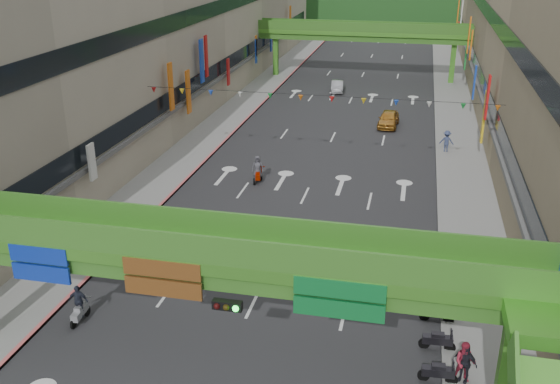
{
  "coord_description": "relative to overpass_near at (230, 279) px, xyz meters",
  "views": [
    {
      "loc": [
        7.01,
        -13.54,
        16.8
      ],
      "look_at": [
        0.0,
        18.0,
        3.5
      ],
      "focal_mm": 40.0,
      "sensor_mm": 36.0,
      "label": 1
    }
  ],
  "objects": [
    {
      "name": "overpass_near",
      "position": [
        0.0,
        0.0,
        0.0
      ],
      "size": [
        28.0,
        12.27,
        7.1
      ],
      "color": "#4C9E2D",
      "rests_on": "ground"
    },
    {
      "name": "scooter_rider_mid",
      "position": [
        2.92,
        8.08,
        -4.26
      ],
      "size": [
        0.82,
        1.59,
        1.85
      ],
      "color": "black",
      "rests_on": "ground"
    },
    {
      "name": "building_row_left",
      "position": [
        -19.86,
        44.62,
        4.25
      ],
      "size": [
        12.8,
        95.0,
        19.0
      ],
      "color": "#9E937F",
      "rests_on": "ground"
    },
    {
      "name": "curb_right",
      "position": [
        8.17,
        44.62,
        -5.12
      ],
      "size": [
        0.2,
        140.0,
        0.18
      ],
      "primitive_type": "cube",
      "color": "gray",
      "rests_on": "ground"
    },
    {
      "name": "scooter_rider_left",
      "position": [
        -8.43,
        3.22,
        -4.24
      ],
      "size": [
        0.97,
        1.6,
        1.95
      ],
      "color": "gray",
      "rests_on": "ground"
    },
    {
      "name": "parked_scooter_row",
      "position": [
        7.87,
        4.62,
        -4.68
      ],
      "size": [
        1.6,
        9.35,
        1.08
      ],
      "color": "black",
      "rests_on": "ground"
    },
    {
      "name": "pedestrian_red",
      "position": [
        8.87,
        2.62,
        -4.32
      ],
      "size": [
        0.94,
        0.78,
        1.77
      ],
      "primitive_type": "imported",
      "rotation": [
        0.0,
        0.0,
        -0.13
      ],
      "color": "#A22238",
      "rests_on": "ground"
    },
    {
      "name": "bunting_string",
      "position": [
        -0.93,
        24.62,
        0.75
      ],
      "size": [
        26.0,
        0.36,
        0.47
      ],
      "color": "black",
      "rests_on": "ground"
    },
    {
      "name": "car_yellow",
      "position": [
        3.71,
        39.12,
        -4.46
      ],
      "size": [
        1.99,
        4.47,
        1.49
      ],
      "primitive_type": "imported",
      "rotation": [
        0.0,
        0.0,
        -0.05
      ],
      "color": "#B97B26",
      "rests_on": "ground"
    },
    {
      "name": "pedestrian_blue",
      "position": [
        8.87,
        32.26,
        -4.3
      ],
      "size": [
        0.89,
        0.62,
        1.8
      ],
      "primitive_type": "imported",
      "rotation": [
        0.0,
        0.0,
        3.04
      ],
      "color": "navy",
      "rests_on": "ground"
    },
    {
      "name": "hill_left",
      "position": [
        -15.93,
        154.62,
        -5.21
      ],
      "size": [
        168.0,
        140.0,
        112.0
      ],
      "primitive_type": "ellipsoid",
      "color": "#1C4419",
      "rests_on": "ground"
    },
    {
      "name": "building_row_right",
      "position": [
        18.0,
        44.62,
        4.25
      ],
      "size": [
        12.8,
        95.0,
        19.0
      ],
      "color": "gray",
      "rests_on": "ground"
    },
    {
      "name": "sidewalk_left",
      "position": [
        -11.93,
        44.62,
        -5.13
      ],
      "size": [
        4.0,
        140.0,
        0.15
      ],
      "primitive_type": "cube",
      "color": "gray",
      "rests_on": "ground"
    },
    {
      "name": "overpass_far",
      "position": [
        -0.93,
        59.62,
        0.2
      ],
      "size": [
        28.0,
        2.2,
        7.1
      ],
      "color": "#4C9E2D",
      "rests_on": "ground"
    },
    {
      "name": "road_slab",
      "position": [
        -0.93,
        44.62,
        -5.2
      ],
      "size": [
        18.0,
        140.0,
        0.02
      ],
      "primitive_type": "cube",
      "color": "#28282B",
      "rests_on": "ground"
    },
    {
      "name": "pedestrian_dark",
      "position": [
        8.87,
        2.62,
        -4.35
      ],
      "size": [
        1.08,
        0.78,
        1.71
      ],
      "primitive_type": "imported",
      "rotation": [
        0.0,
        0.0,
        -0.4
      ],
      "color": "black",
      "rests_on": "ground"
    },
    {
      "name": "sidewalk_right",
      "position": [
        10.07,
        44.62,
        -5.13
      ],
      "size": [
        4.0,
        140.0,
        0.15
      ],
      "primitive_type": "cube",
      "color": "gray",
      "rests_on": "ground"
    },
    {
      "name": "car_silver",
      "position": [
        -2.94,
        52.22,
        -4.57
      ],
      "size": [
        1.79,
        4.01,
        1.28
      ],
      "primitive_type": "imported",
      "rotation": [
        0.0,
        0.0,
        0.11
      ],
      "color": "#A0A0A6",
      "rests_on": "ground"
    },
    {
      "name": "scooter_rider_far",
      "position": [
        -4.79,
        22.4,
        -4.17
      ],
      "size": [
        0.94,
        1.57,
        2.04
      ],
      "color": "#761400",
      "rests_on": "ground"
    },
    {
      "name": "hill_right",
      "position": [
        24.07,
        174.62,
        -5.21
      ],
      "size": [
        208.0,
        176.0,
        128.0
      ],
      "primitive_type": "ellipsoid",
      "color": "#1C4419",
      "rests_on": "ground"
    },
    {
      "name": "curb_left",
      "position": [
        -10.03,
        44.62,
        -5.12
      ],
      "size": [
        0.2,
        140.0,
        0.18
      ],
      "primitive_type": "cube",
      "color": "#CC5959",
      "rests_on": "ground"
    }
  ]
}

